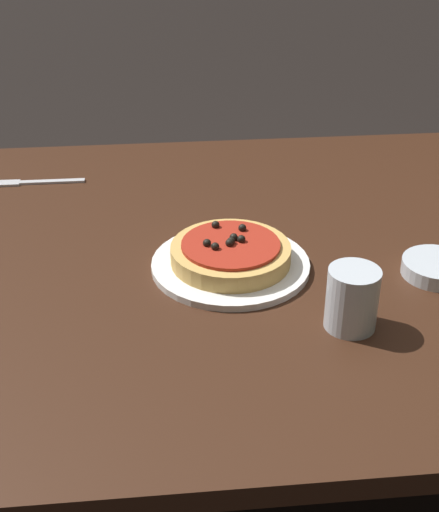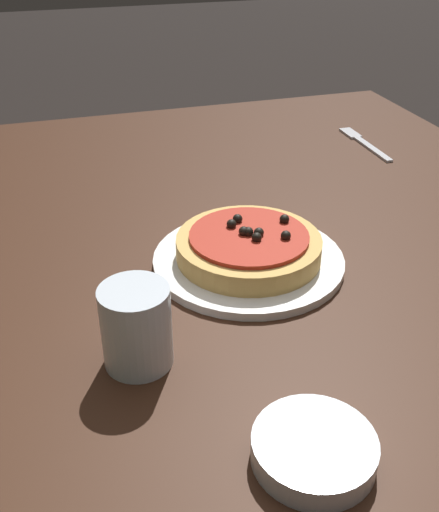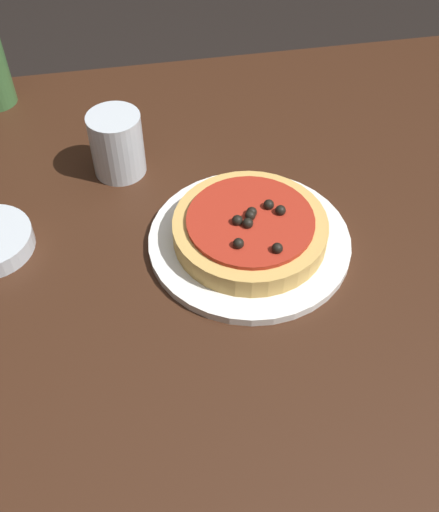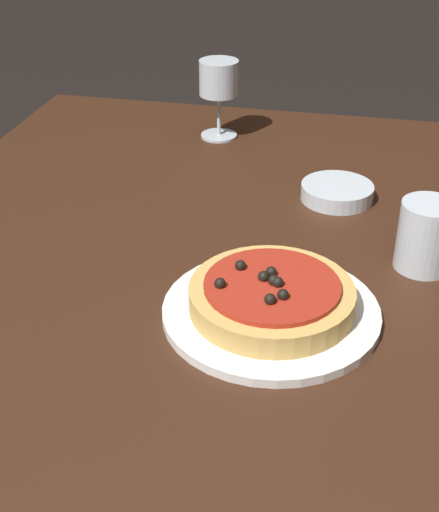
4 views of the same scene
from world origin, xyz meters
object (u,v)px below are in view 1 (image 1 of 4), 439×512
dinner_plate (231,265)px  water_cup (352,299)px  pizza (231,253)px  fork (32,182)px  side_bowl (437,268)px  dining_table (230,284)px

dinner_plate → water_cup: bearing=130.5°
dinner_plate → pizza: bearing=-69.8°
dinner_plate → pizza: size_ratio=1.33×
pizza → fork: (0.38, -0.39, -0.03)m
dinner_plate → pizza: 0.02m
side_bowl → dinner_plate: bearing=-9.3°
dinner_plate → dining_table: bearing=-96.0°
water_cup → side_bowl: 0.23m
pizza → fork: size_ratio=1.04×
dinner_plate → side_bowl: bearing=170.7°
dining_table → water_cup: (-0.15, 0.25, 0.12)m
water_cup → dining_table: bearing=-58.3°
dining_table → pizza: 0.12m
side_bowl → dining_table: bearing=-19.2°
dining_table → dinner_plate: (0.01, 0.06, 0.08)m
fork → side_bowl: bearing=148.8°
side_bowl → fork: bearing=-31.6°
dining_table → water_cup: 0.31m
pizza → fork: bearing=-45.5°
pizza → dinner_plate: bearing=110.2°
dinner_plate → water_cup: (-0.16, 0.19, 0.04)m
dining_table → fork: fork is taller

